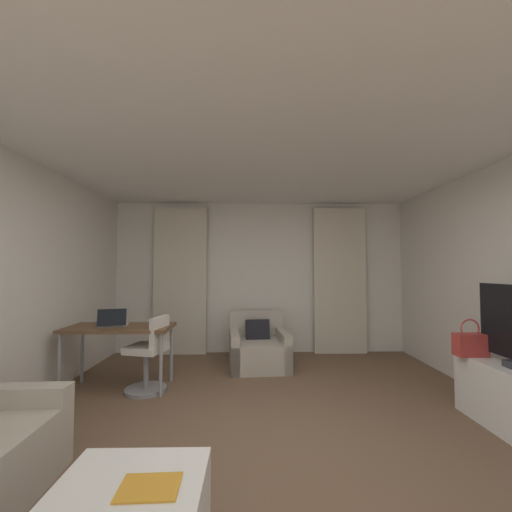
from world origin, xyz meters
The scene contains 11 objects.
ground_plane centered at (0.00, 0.00, 0.00)m, with size 12.00×12.00×0.00m, color brown.
wall_window centered at (0.00, 3.03, 1.30)m, with size 5.12×0.06×2.60m.
ceiling centered at (0.00, 0.00, 2.63)m, with size 5.12×6.12×0.06m, color white.
curtain_left_panel centered at (-1.38, 2.90, 1.25)m, with size 0.90×0.06×2.50m.
curtain_right_panel centered at (1.38, 2.90, 1.25)m, with size 0.90×0.06×2.50m.
armchair centered at (-0.05, 2.20, 0.26)m, with size 0.91×0.94×0.79m.
desk centered at (-1.76, 1.34, 0.68)m, with size 1.24×0.59×0.75m.
desk_chair centered at (-1.37, 1.25, 0.39)m, with size 0.48×0.48×0.88m.
laptop centered at (-1.83, 1.32, 0.80)m, with size 0.37×0.31×0.22m.
magazine_open centered at (-0.65, -1.03, 0.42)m, with size 0.29×0.21×0.01m.
handbag_primary centered at (2.02, 0.59, 0.69)m, with size 0.30×0.14×0.37m.
Camera 1 is at (-0.19, -2.58, 1.44)m, focal length 22.33 mm.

